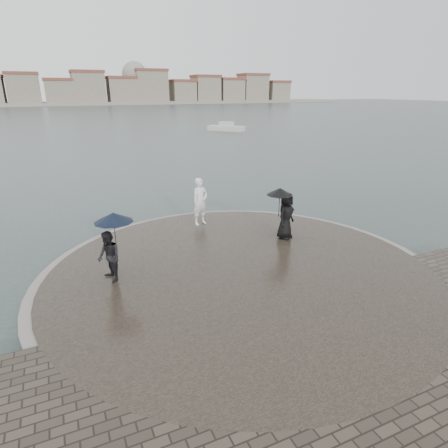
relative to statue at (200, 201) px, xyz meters
name	(u,v)px	position (x,y,z in m)	size (l,w,h in m)	color
ground	(307,344)	(-0.37, -8.00, -1.34)	(400.00, 400.00, 0.00)	#2B3835
kerb_ring	(241,275)	(-0.37, -4.50, -1.18)	(12.50, 12.50, 0.32)	gray
quay_tip	(241,274)	(-0.37, -4.50, -1.16)	(11.90, 11.90, 0.36)	#2D261E
statue	(200,201)	(0.00, 0.00, 0.00)	(0.71, 0.47, 1.96)	white
visitor_left	(110,243)	(-4.10, -3.52, 0.19)	(1.18, 1.13, 2.04)	black
visitor_right	(284,210)	(2.30, -2.77, 0.12)	(1.26, 1.05, 1.95)	black
far_skyline	(41,90)	(-6.66, 152.70, 4.27)	(260.00, 20.00, 37.00)	gray
boats	(121,140)	(1.86, 30.00, -0.96)	(38.25, 19.92, 1.50)	beige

